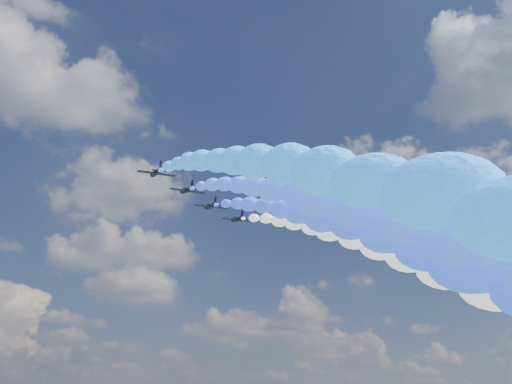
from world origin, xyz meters
name	(u,v)px	position (x,y,z in m)	size (l,w,h in m)	color
jet_0	(156,173)	(-29.10, -5.62, 111.94)	(9.14, 12.26, 2.70)	black
trail_0	(245,183)	(-29.10, -67.77, 87.82)	(6.86, 121.06, 52.72)	#247EFF
jet_1	(187,190)	(-19.08, 3.74, 111.94)	(9.14, 12.26, 2.70)	black
trail_1	(286,211)	(-19.08, -58.41, 87.82)	(6.86, 121.06, 52.72)	#3059F9
jet_2	(211,206)	(-9.57, 14.15, 111.94)	(9.14, 12.26, 2.70)	black
trail_2	(312,234)	(-9.57, -48.01, 87.82)	(6.86, 121.06, 52.72)	blue
jet_3	(242,206)	(-1.62, 10.84, 111.94)	(9.14, 12.26, 2.70)	black
trail_3	(361,233)	(-1.62, -51.32, 87.82)	(6.86, 121.06, 52.72)	silver
jet_4	(237,219)	(1.50, 23.30, 111.94)	(9.14, 12.26, 2.70)	black
trail_4	(342,251)	(1.50, -38.85, 87.82)	(6.86, 121.06, 52.72)	white
jet_5	(272,210)	(7.84, 11.68, 111.94)	(9.14, 12.26, 2.70)	black
trail_5	(405,240)	(7.84, -50.47, 87.82)	(6.86, 121.06, 52.72)	red
jet_6	(321,206)	(18.76, 3.09, 111.94)	(9.14, 12.26, 2.70)	black
trail_6	(486,233)	(18.76, -59.07, 87.82)	(6.86, 121.06, 52.72)	red
jet_7	(360,201)	(26.99, -4.24, 111.94)	(9.14, 12.26, 2.70)	black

